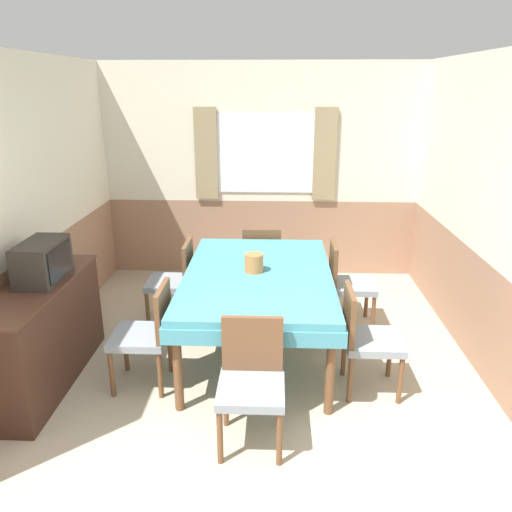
{
  "coord_description": "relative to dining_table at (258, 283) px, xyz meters",
  "views": [
    {
      "loc": [
        0.18,
        -2.21,
        2.33
      ],
      "look_at": [
        0.02,
        1.87,
        0.92
      ],
      "focal_mm": 35.0,
      "sensor_mm": 36.0,
      "label": 1
    }
  ],
  "objects": [
    {
      "name": "chair_head_window",
      "position": [
        -0.0,
        1.2,
        -0.2
      ],
      "size": [
        0.44,
        0.44,
        0.86
      ],
      "color": "brown",
      "rests_on": "ground_plane"
    },
    {
      "name": "wall_back",
      "position": [
        -0.03,
        2.07,
        0.64
      ],
      "size": [
        4.24,
        0.09,
        2.6
      ],
      "color": "silver",
      "rests_on": "ground_plane"
    },
    {
      "name": "chair_head_near",
      "position": [
        -0.0,
        -1.2,
        -0.2
      ],
      "size": [
        0.44,
        0.44,
        0.86
      ],
      "rotation": [
        0.0,
        0.0,
        3.14
      ],
      "color": "brown",
      "rests_on": "ground_plane"
    },
    {
      "name": "chair_right_far",
      "position": [
        0.86,
        0.57,
        -0.2
      ],
      "size": [
        0.44,
        0.44,
        0.86
      ],
      "rotation": [
        0.0,
        0.0,
        4.71
      ],
      "color": "brown",
      "rests_on": "ground_plane"
    },
    {
      "name": "chair_left_near",
      "position": [
        -0.86,
        -0.57,
        -0.2
      ],
      "size": [
        0.44,
        0.44,
        0.86
      ],
      "rotation": [
        0.0,
        0.0,
        1.57
      ],
      "color": "brown",
      "rests_on": "ground_plane"
    },
    {
      "name": "chair_left_far",
      "position": [
        -0.86,
        0.57,
        -0.2
      ],
      "size": [
        0.44,
        0.44,
        0.86
      ],
      "rotation": [
        0.0,
        0.0,
        1.57
      ],
      "color": "brown",
      "rests_on": "ground_plane"
    },
    {
      "name": "sideboard",
      "position": [
        -1.72,
        -0.57,
        -0.24
      ],
      "size": [
        0.46,
        1.5,
        0.85
      ],
      "color": "#3D2319",
      "rests_on": "ground_plane"
    },
    {
      "name": "chair_right_near",
      "position": [
        0.86,
        -0.57,
        -0.2
      ],
      "size": [
        0.44,
        0.44,
        0.86
      ],
      "rotation": [
        0.0,
        0.0,
        4.71
      ],
      "color": "brown",
      "rests_on": "ground_plane"
    },
    {
      "name": "dining_table",
      "position": [
        0.0,
        0.0,
        0.0
      ],
      "size": [
        1.31,
        2.0,
        0.77
      ],
      "color": "teal",
      "rests_on": "ground_plane"
    },
    {
      "name": "wall_left",
      "position": [
        -1.98,
        0.09,
        0.63
      ],
      "size": [
        0.05,
        4.32,
        2.6
      ],
      "color": "silver",
      "rests_on": "ground_plane"
    },
    {
      "name": "vase",
      "position": [
        -0.04,
        0.02,
        0.18
      ],
      "size": [
        0.16,
        0.16,
        0.16
      ],
      "color": "#B26B38",
      "rests_on": "dining_table"
    },
    {
      "name": "wall_right",
      "position": [
        1.91,
        0.09,
        0.63
      ],
      "size": [
        0.05,
        4.32,
        2.6
      ],
      "color": "silver",
      "rests_on": "ground_plane"
    },
    {
      "name": "tv",
      "position": [
        -1.68,
        -0.47,
        0.34
      ],
      "size": [
        0.29,
        0.51,
        0.33
      ],
      "color": "#2D2823",
      "rests_on": "sideboard"
    }
  ]
}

